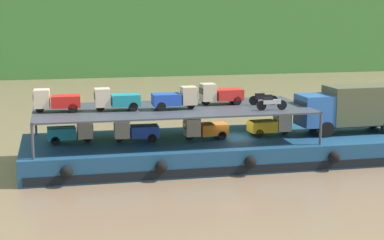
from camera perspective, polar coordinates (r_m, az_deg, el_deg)
The scene contains 14 objects.
ground_plane at distance 40.27m, azimuth 3.57°, elevation -3.64°, with size 400.00×400.00×0.00m, color #7F664C.
cargo_barge at distance 40.06m, azimuth 3.59°, elevation -2.61°, with size 26.17×8.32×1.50m.
covered_lorry at distance 42.28m, azimuth 14.36°, elevation 1.14°, with size 7.90×2.46×3.10m.
cargo_rack at distance 38.71m, azimuth -1.79°, elevation 1.00°, with size 16.97×6.96×2.00m.
mini_truck_lower_stern at distance 38.68m, azimuth -11.02°, elevation -1.07°, with size 2.77×1.25×1.38m.
mini_truck_lower_aft at distance 38.53m, azimuth -5.20°, elevation -0.96°, with size 2.77×1.26×1.38m.
mini_truck_lower_mid at distance 39.05m, azimuth 1.19°, elevation -0.77°, with size 2.77×1.26×1.38m.
mini_truck_lower_fore at distance 40.51m, azimuth 7.19°, elevation -0.45°, with size 2.79×1.28×1.38m.
mini_truck_upper_stern at distance 38.04m, azimuth -12.32°, elevation 1.75°, with size 2.78×1.27×1.38m.
mini_truck_upper_mid at distance 37.92m, azimuth -6.95°, elevation 1.89°, with size 2.74×1.20×1.38m.
mini_truck_upper_fore at distance 38.15m, azimuth -1.54°, elevation 2.01°, with size 2.74×1.20×1.38m.
mini_truck_upper_bow at distance 40.06m, azimuth 2.62°, elevation 2.40°, with size 2.78×1.27×1.38m.
motorcycle_upper_port at distance 38.13m, azimuth 7.29°, elevation 1.54°, with size 1.90×0.55×0.87m.
motorcycle_upper_centre at distance 40.14m, azimuth 6.54°, elevation 1.99°, with size 1.90×0.55×0.87m.
Camera 1 is at (-10.90, -37.53, 9.68)m, focal length 58.25 mm.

